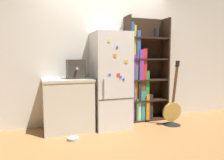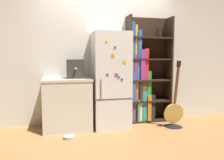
# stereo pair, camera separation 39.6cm
# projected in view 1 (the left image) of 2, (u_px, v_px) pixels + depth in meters

# --- Properties ---
(ground_plane) EXTENTS (16.00, 16.00, 0.00)m
(ground_plane) POSITION_uv_depth(u_px,v_px,m) (113.00, 128.00, 3.89)
(ground_plane) COLOR #A87542
(wall_back) EXTENTS (8.00, 0.05, 2.60)m
(wall_back) POSITION_uv_depth(u_px,v_px,m) (105.00, 55.00, 4.21)
(wall_back) COLOR silver
(wall_back) RESTS_ON ground_plane
(refrigerator) EXTENTS (0.63, 0.66, 1.70)m
(refrigerator) POSITION_uv_depth(u_px,v_px,m) (111.00, 80.00, 3.93)
(refrigerator) COLOR silver
(refrigerator) RESTS_ON ground_plane
(bookshelf) EXTENTS (0.87, 0.32, 2.03)m
(bookshelf) POSITION_uv_depth(u_px,v_px,m) (141.00, 77.00, 4.33)
(bookshelf) COLOR black
(bookshelf) RESTS_ON ground_plane
(kitchen_counter) EXTENTS (0.83, 0.62, 0.90)m
(kitchen_counter) POSITION_uv_depth(u_px,v_px,m) (68.00, 105.00, 3.74)
(kitchen_counter) COLOR beige
(kitchen_counter) RESTS_ON ground_plane
(espresso_machine) EXTENTS (0.29, 0.34, 0.33)m
(espresso_machine) POSITION_uv_depth(u_px,v_px,m) (75.00, 69.00, 3.74)
(espresso_machine) COLOR #38332D
(espresso_machine) RESTS_ON kitchen_counter
(guitar) EXTENTS (0.37, 0.33, 1.20)m
(guitar) POSITION_uv_depth(u_px,v_px,m) (172.00, 116.00, 4.07)
(guitar) COLOR black
(guitar) RESTS_ON ground_plane
(pet_bowl) EXTENTS (0.18, 0.18, 0.04)m
(pet_bowl) POSITION_uv_depth(u_px,v_px,m) (73.00, 138.00, 3.32)
(pet_bowl) COLOR #B7B7BC
(pet_bowl) RESTS_ON ground_plane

